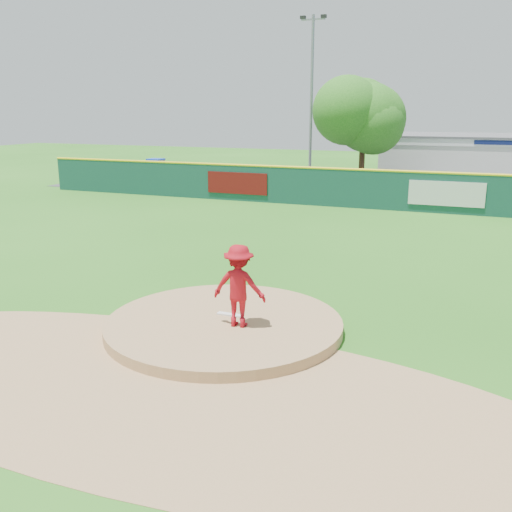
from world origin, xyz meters
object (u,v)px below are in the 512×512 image
at_px(van, 314,180).
at_px(pool_building_grp, 497,159).
at_px(playground_slide, 156,170).
at_px(deciduous_tree, 364,117).
at_px(pitcher, 239,286).
at_px(light_pole_left, 312,93).

xyz_separation_m(van, pool_building_grp, (10.85, 7.89, 1.05)).
relative_size(playground_slide, deciduous_tree, 0.39).
distance_m(van, playground_slide, 11.94).
height_order(pitcher, van, pitcher).
distance_m(van, light_pole_left, 6.27).
xyz_separation_m(deciduous_tree, light_pole_left, (-4.00, 2.00, 1.50)).
height_order(pool_building_grp, light_pole_left, light_pole_left).
relative_size(van, playground_slide, 1.49).
xyz_separation_m(pitcher, pool_building_grp, (5.53, 32.19, 0.48)).
relative_size(playground_slide, light_pole_left, 0.26).
bearing_deg(playground_slide, deciduous_tree, 2.38).
bearing_deg(pitcher, light_pole_left, -81.33).
xyz_separation_m(pool_building_grp, deciduous_tree, (-8.00, -6.99, 2.89)).
height_order(pool_building_grp, deciduous_tree, deciduous_tree).
height_order(pitcher, playground_slide, pitcher).
bearing_deg(pitcher, pool_building_grp, -104.46).
xyz_separation_m(pitcher, deciduous_tree, (-2.47, 25.20, 3.37)).
distance_m(playground_slide, deciduous_tree, 15.27).
distance_m(playground_slide, light_pole_left, 12.28).
distance_m(deciduous_tree, light_pole_left, 4.72).
xyz_separation_m(pitcher, van, (-5.32, 24.30, -0.57)).
bearing_deg(pool_building_grp, van, -143.96).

